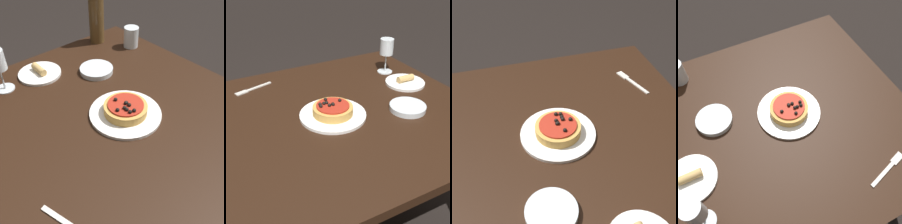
% 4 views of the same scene
% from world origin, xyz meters
% --- Properties ---
extents(ground_plane, '(14.00, 14.00, 0.00)m').
position_xyz_m(ground_plane, '(0.00, 0.00, 0.00)').
color(ground_plane, black).
extents(dining_table, '(1.10, 1.03, 0.71)m').
position_xyz_m(dining_table, '(0.00, 0.00, 0.63)').
color(dining_table, black).
rests_on(dining_table, ground_plane).
extents(dinner_plate, '(0.26, 0.26, 0.01)m').
position_xyz_m(dinner_plate, '(0.05, 0.02, 0.72)').
color(dinner_plate, white).
rests_on(dinner_plate, dining_table).
extents(pizza, '(0.16, 0.16, 0.05)m').
position_xyz_m(pizza, '(0.05, 0.02, 0.74)').
color(pizza, gold).
rests_on(pizza, dinner_plate).
extents(wine_bottle, '(0.08, 0.08, 0.36)m').
position_xyz_m(wine_bottle, '(-0.48, 0.31, 0.87)').
color(wine_bottle, brown).
rests_on(wine_bottle, dining_table).
extents(water_cup, '(0.07, 0.07, 0.10)m').
position_xyz_m(water_cup, '(-0.32, 0.41, 0.76)').
color(water_cup, silver).
rests_on(water_cup, dining_table).
extents(side_bowl, '(0.15, 0.15, 0.02)m').
position_xyz_m(side_bowl, '(-0.24, 0.12, 0.72)').
color(side_bowl, silver).
rests_on(side_bowl, dining_table).
extents(side_plate, '(0.19, 0.19, 0.04)m').
position_xyz_m(side_plate, '(-0.39, -0.08, 0.72)').
color(side_plate, white).
rests_on(side_plate, dining_table).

